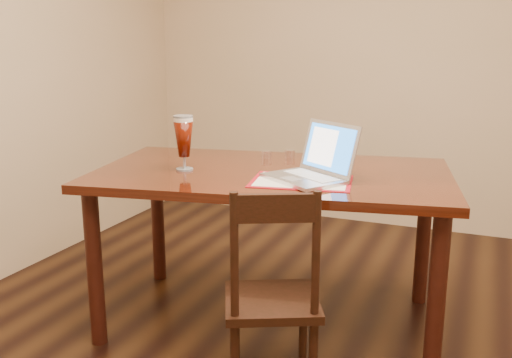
% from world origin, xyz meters
% --- Properties ---
extents(dining_table, '(1.91, 1.29, 1.10)m').
position_xyz_m(dining_table, '(-0.49, 0.58, 0.73)').
color(dining_table, '#4D170A').
rests_on(dining_table, ground).
extents(dining_chair, '(0.51, 0.50, 0.92)m').
position_xyz_m(dining_chair, '(-0.25, -0.00, 0.43)').
color(dining_chair, black).
rests_on(dining_chair, ground).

